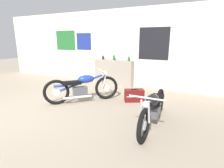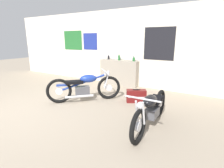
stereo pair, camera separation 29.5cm
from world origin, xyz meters
TOP-DOWN VIEW (x-y plane):
  - ground_plane at (0.00, 0.00)m, footprint 24.00×24.00m
  - wall_back at (0.02, 3.70)m, footprint 10.00×0.07m
  - sill_counter at (0.75, 3.52)m, footprint 1.54×0.28m
  - bottle_leftmost at (0.26, 3.57)m, footprint 0.06×0.06m
  - bottle_left_center at (0.76, 3.52)m, footprint 0.07×0.07m
  - bottle_center at (1.37, 3.51)m, footprint 0.08×0.08m
  - motorcycle_blue at (0.81, 1.42)m, footprint 1.53×1.55m
  - motorcycle_black at (2.94, 0.89)m, footprint 0.64×1.92m
  - hard_case_darkred at (2.11, 2.09)m, footprint 0.59×0.47m

SIDE VIEW (x-z plane):
  - ground_plane at x=0.00m, z-range 0.00..0.00m
  - hard_case_darkred at x=2.11m, z-range -0.01..0.36m
  - motorcycle_black at x=2.94m, z-range 0.00..0.78m
  - motorcycle_blue at x=0.81m, z-range -0.01..0.86m
  - sill_counter at x=0.75m, z-range 0.00..0.95m
  - bottle_leftmost at x=0.26m, z-range 0.94..1.12m
  - bottle_center at x=1.37m, z-range 0.94..1.13m
  - bottle_left_center at x=0.76m, z-range 0.94..1.18m
  - wall_back at x=0.02m, z-range 0.00..2.80m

